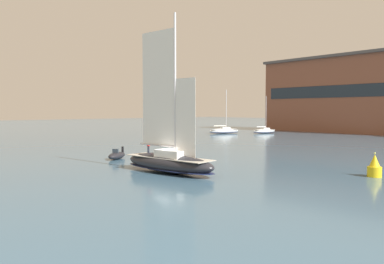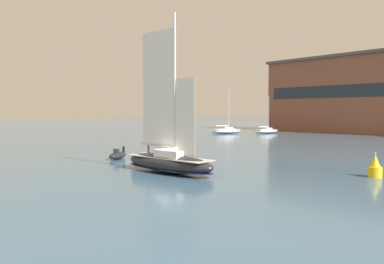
% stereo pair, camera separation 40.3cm
% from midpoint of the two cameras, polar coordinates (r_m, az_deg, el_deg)
% --- Properties ---
extents(ground_plane, '(400.00, 400.00, 0.00)m').
position_cam_midpoint_polar(ground_plane, '(36.31, -3.27, -6.17)').
color(ground_plane, '#42667F').
extents(waterfront_building, '(42.34, 13.99, 20.25)m').
position_cam_midpoint_polar(waterfront_building, '(109.02, 22.40, 5.33)').
color(waterfront_building, brown).
rests_on(waterfront_building, ground).
extents(sailboat_main, '(11.25, 4.48, 15.03)m').
position_cam_midpoint_polar(sailboat_main, '(36.12, -3.26, -4.34)').
color(sailboat_main, '#232328').
rests_on(sailboat_main, ground).
extents(sailboat_moored_near_marina, '(4.94, 8.36, 11.11)m').
position_cam_midpoint_polar(sailboat_moored_near_marina, '(94.85, 5.38, 0.20)').
color(sailboat_moored_near_marina, silver).
rests_on(sailboat_moored_near_marina, ground).
extents(sailboat_moored_far_slip, '(3.47, 7.18, 9.52)m').
position_cam_midpoint_polar(sailboat_moored_far_slip, '(97.28, 11.44, 0.17)').
color(sailboat_moored_far_slip, silver).
rests_on(sailboat_moored_far_slip, ground).
extents(motor_tender, '(3.21, 3.78, 1.38)m').
position_cam_midpoint_polar(motor_tender, '(46.83, -11.02, -3.51)').
color(motor_tender, black).
rests_on(motor_tender, ground).
extents(channel_buoy, '(1.23, 1.23, 2.21)m').
position_cam_midpoint_polar(channel_buoy, '(37.50, 26.38, -4.86)').
color(channel_buoy, yellow).
rests_on(channel_buoy, ground).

